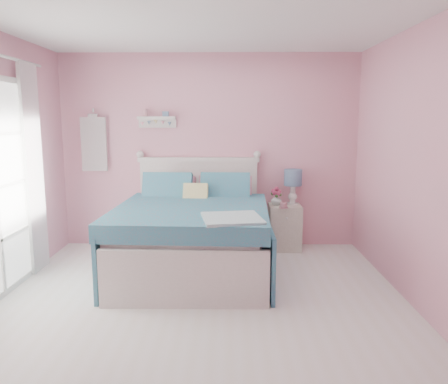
{
  "coord_description": "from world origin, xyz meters",
  "views": [
    {
      "loc": [
        0.27,
        -3.68,
        1.75
      ],
      "look_at": [
        0.21,
        1.2,
        0.92
      ],
      "focal_mm": 35.0,
      "sensor_mm": 36.0,
      "label": 1
    }
  ],
  "objects_px": {
    "nightstand": "(285,227)",
    "table_lamp": "(293,180)",
    "bed": "(193,235)",
    "teacup": "(284,205)",
    "vase": "(276,200)"
  },
  "relations": [
    {
      "from": "nightstand",
      "to": "table_lamp",
      "type": "relative_size",
      "value": 1.28
    },
    {
      "from": "bed",
      "to": "teacup",
      "type": "relative_size",
      "value": 22.3
    },
    {
      "from": "vase",
      "to": "teacup",
      "type": "height_order",
      "value": "vase"
    },
    {
      "from": "table_lamp",
      "to": "bed",
      "type": "bearing_deg",
      "value": -145.0
    },
    {
      "from": "bed",
      "to": "teacup",
      "type": "xyz_separation_m",
      "value": [
        1.12,
        0.65,
        0.23
      ]
    },
    {
      "from": "teacup",
      "to": "vase",
      "type": "bearing_deg",
      "value": 113.34
    },
    {
      "from": "bed",
      "to": "vase",
      "type": "xyz_separation_m",
      "value": [
        1.04,
        0.83,
        0.26
      ]
    },
    {
      "from": "bed",
      "to": "table_lamp",
      "type": "xyz_separation_m",
      "value": [
        1.26,
        0.89,
        0.52
      ]
    },
    {
      "from": "nightstand",
      "to": "vase",
      "type": "bearing_deg",
      "value": 179.73
    },
    {
      "from": "vase",
      "to": "nightstand",
      "type": "bearing_deg",
      "value": -0.27
    },
    {
      "from": "nightstand",
      "to": "vase",
      "type": "height_order",
      "value": "vase"
    },
    {
      "from": "nightstand",
      "to": "table_lamp",
      "type": "xyz_separation_m",
      "value": [
        0.1,
        0.05,
        0.63
      ]
    },
    {
      "from": "nightstand",
      "to": "vase",
      "type": "relative_size",
      "value": 4.2
    },
    {
      "from": "vase",
      "to": "teacup",
      "type": "relative_size",
      "value": 1.5
    },
    {
      "from": "nightstand",
      "to": "teacup",
      "type": "xyz_separation_m",
      "value": [
        -0.04,
        -0.18,
        0.34
      ]
    }
  ]
}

